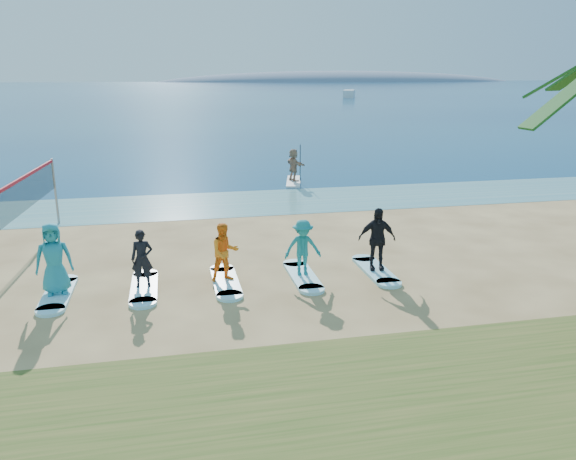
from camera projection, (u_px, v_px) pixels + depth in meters
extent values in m
plane|color=tan|center=(279.00, 291.00, 14.97)|extent=(600.00, 600.00, 0.00)
plane|color=teal|center=(234.00, 203.00, 24.85)|extent=(600.00, 600.00, 0.00)
plane|color=navy|center=(175.00, 91.00, 165.54)|extent=(600.00, 600.00, 0.00)
ellipsoid|color=slate|center=(342.00, 81.00, 316.25)|extent=(220.00, 56.00, 18.00)
cylinder|color=gray|center=(55.00, 191.00, 21.31)|extent=(0.09, 0.09, 2.50)
cube|color=black|center=(15.00, 201.00, 16.84)|extent=(0.64, 8.98, 1.00)
cube|color=red|center=(13.00, 184.00, 16.70)|extent=(0.67, 8.98, 0.10)
cube|color=silver|center=(294.00, 182.00, 29.44)|extent=(1.39, 3.08, 0.12)
imported|color=tan|center=(294.00, 165.00, 29.19)|extent=(0.96, 1.62, 1.66)
cube|color=silver|center=(349.00, 98.00, 124.29)|extent=(4.34, 6.40, 1.62)
cube|color=#A0E7F8|center=(58.00, 294.00, 14.63)|extent=(0.70, 2.20, 0.09)
imported|color=teal|center=(54.00, 259.00, 14.37)|extent=(1.00, 0.73, 1.88)
cube|color=#A0E7F8|center=(144.00, 288.00, 15.07)|extent=(0.70, 2.20, 0.09)
imported|color=black|center=(142.00, 259.00, 14.85)|extent=(0.59, 0.40, 1.56)
cube|color=#A0E7F8|center=(226.00, 282.00, 15.51)|extent=(0.70, 2.20, 0.09)
imported|color=orange|center=(225.00, 252.00, 15.27)|extent=(0.89, 0.75, 1.62)
cube|color=#A0E7F8|center=(303.00, 276.00, 15.95)|extent=(0.70, 2.20, 0.09)
imported|color=teal|center=(303.00, 248.00, 15.71)|extent=(1.06, 0.63, 1.60)
cube|color=#A0E7F8|center=(375.00, 270.00, 16.38)|extent=(0.70, 2.20, 0.09)
imported|color=black|center=(377.00, 239.00, 16.12)|extent=(1.13, 0.61, 1.83)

